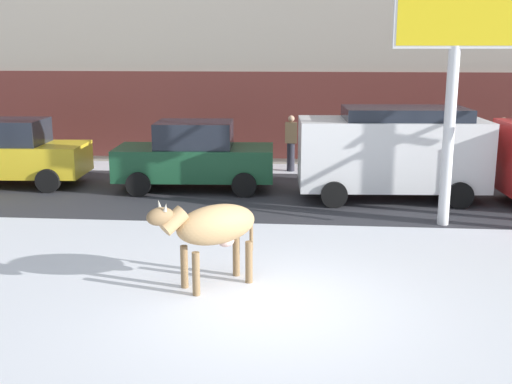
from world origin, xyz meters
name	(u,v)px	position (x,y,z in m)	size (l,w,h in m)	color
ground_plane	(270,306)	(0.00, 0.00, 0.00)	(120.00, 120.00, 0.00)	white
road_strip	(289,195)	(0.00, 7.27, 0.00)	(60.00, 5.60, 0.01)	#333338
cow_tan	(213,227)	(-0.97, 0.75, 0.99)	(1.73, 1.52, 1.54)	tan
billboard	(457,20)	(3.46, 4.76, 4.31)	(2.52, 0.26, 5.56)	silver
car_yellow_sedan	(9,153)	(-7.78, 7.77, 0.91)	(4.30, 2.19, 1.84)	gold
car_darkgreen_sedan	(195,156)	(-2.55, 7.74, 0.91)	(4.30, 2.19, 1.84)	#194C2D
car_white_van	(392,150)	(2.59, 7.10, 1.24)	(4.71, 2.34, 2.32)	white
pedestrian_near_billboard	(291,143)	(-0.06, 10.55, 0.88)	(0.36, 0.24, 1.73)	#282833
pedestrian_by_cars	(502,146)	(6.26, 10.55, 0.88)	(0.36, 0.24, 1.73)	#282833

